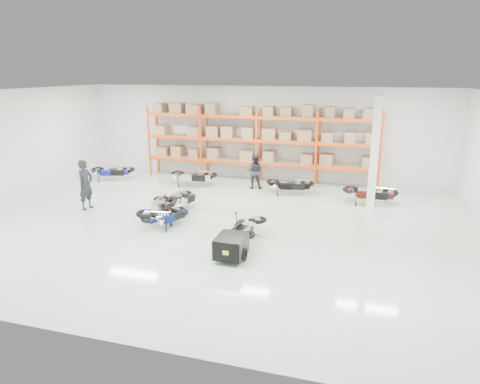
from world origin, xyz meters
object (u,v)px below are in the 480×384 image
(person_left, at_px, (86,185))
(moto_silver_left, at_px, (178,197))
(moto_back_a, at_px, (111,169))
(moto_back_c, at_px, (290,182))
(moto_touring_right, at_px, (246,224))
(moto_black_far_left, at_px, (161,204))
(moto_back_d, at_px, (370,190))
(person_back, at_px, (254,171))
(moto_blue_centre, at_px, (167,213))
(moto_back_b, at_px, (192,173))
(trailer, at_px, (231,246))

(person_left, bearing_deg, moto_silver_left, -72.70)
(moto_back_a, xyz_separation_m, moto_back_c, (8.86, -0.03, -0.02))
(moto_touring_right, height_order, moto_back_c, moto_back_c)
(moto_black_far_left, xyz_separation_m, moto_touring_right, (3.40, -0.88, -0.10))
(person_left, bearing_deg, moto_back_c, -53.71)
(moto_silver_left, relative_size, moto_back_d, 0.98)
(moto_silver_left, xyz_separation_m, person_back, (1.99, 4.02, 0.23))
(moto_silver_left, xyz_separation_m, person_left, (-3.52, -0.72, 0.41))
(moto_blue_centre, xyz_separation_m, moto_back_a, (-5.49, 5.22, 0.07))
(moto_back_b, distance_m, moto_back_c, 4.63)
(moto_back_a, bearing_deg, moto_back_d, -108.71)
(moto_back_b, xyz_separation_m, moto_back_d, (7.98, -0.63, -0.01))
(moto_silver_left, relative_size, moto_black_far_left, 0.91)
(moto_blue_centre, relative_size, moto_back_c, 0.89)
(moto_touring_right, xyz_separation_m, moto_back_b, (-4.18, 5.68, 0.07))
(moto_back_a, bearing_deg, person_left, -175.43)
(moto_blue_centre, distance_m, moto_touring_right, 2.95)
(moto_touring_right, bearing_deg, person_left, 170.18)
(moto_back_b, relative_size, moto_back_d, 1.02)
(moto_touring_right, xyz_separation_m, moto_back_d, (3.80, 5.06, 0.06))
(moto_back_c, distance_m, person_back, 1.81)
(moto_back_b, height_order, person_back, person_back)
(moto_black_far_left, xyz_separation_m, moto_back_d, (7.20, 4.18, -0.04))
(trailer, distance_m, person_back, 7.76)
(moto_black_far_left, bearing_deg, person_left, -14.04)
(moto_touring_right, xyz_separation_m, person_left, (-6.79, 1.30, 0.45))
(moto_black_far_left, distance_m, moto_touring_right, 3.51)
(moto_black_far_left, relative_size, moto_back_b, 1.05)
(trailer, bearing_deg, moto_back_d, 60.52)
(moto_touring_right, distance_m, moto_back_a, 10.10)
(moto_back_c, bearing_deg, person_left, 113.02)
(moto_blue_centre, bearing_deg, person_back, -83.37)
(moto_black_far_left, bearing_deg, moto_blue_centre, 126.69)
(trailer, relative_size, moto_back_a, 0.92)
(moto_back_c, xyz_separation_m, moto_back_d, (3.36, -0.51, 0.03))
(moto_back_c, bearing_deg, moto_blue_centre, 139.55)
(moto_back_d, bearing_deg, moto_back_c, 81.77)
(trailer, distance_m, moto_back_c, 7.18)
(moto_silver_left, height_order, moto_back_c, moto_silver_left)
(moto_blue_centre, relative_size, moto_back_b, 0.83)
(trailer, xyz_separation_m, moto_back_a, (-8.42, 7.19, 0.15))
(trailer, xyz_separation_m, moto_back_c, (0.44, 7.17, 0.13))
(trailer, distance_m, moto_back_b, 8.40)
(person_left, bearing_deg, moto_back_a, 26.52)
(trailer, relative_size, person_back, 1.07)
(moto_touring_right, distance_m, moto_back_b, 7.06)
(moto_back_a, bearing_deg, person_back, -102.56)
(moto_black_far_left, relative_size, person_left, 1.04)
(moto_blue_centre, distance_m, moto_black_far_left, 0.70)
(moto_back_d, distance_m, person_back, 5.18)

